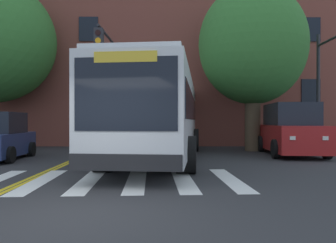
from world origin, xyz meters
The scene contains 11 objects.
ground_plane centered at (0.00, 0.00, 0.00)m, with size 120.00×120.00×0.00m, color #303033.
crosswalk centered at (-0.98, 2.82, 0.00)m, with size 8.91×3.74×0.01m.
lane_line_yellow_inner centered at (-2.02, 16.82, 0.00)m, with size 0.12×36.00×0.01m, color gold.
lane_line_yellow_outer centered at (-1.86, 16.82, 0.00)m, with size 0.12×36.00×0.01m, color gold.
city_bus centered at (1.34, 7.89, 1.78)m, with size 3.93×12.56×3.26m.
car_red_far_lane centered at (6.98, 8.86, 1.06)m, with size 2.54×4.85×2.23m.
car_white_behind_bus centered at (1.86, 16.24, 0.78)m, with size 2.35×3.98×1.69m.
traffic_light_near_corner centered at (8.87, 9.11, 3.71)m, with size 0.34×3.12×5.63m.
traffic_light_overhead centered at (-0.95, 9.67, 3.79)m, with size 0.40×4.47×5.50m.
street_tree_curbside_large centered at (5.85, 10.80, 5.21)m, with size 6.93×6.73×8.19m.
building_facade centered at (-2.90, 17.64, 6.40)m, with size 32.19×8.26×12.79m.
Camera 1 is at (1.52, -5.34, 1.51)m, focal length 35.00 mm.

